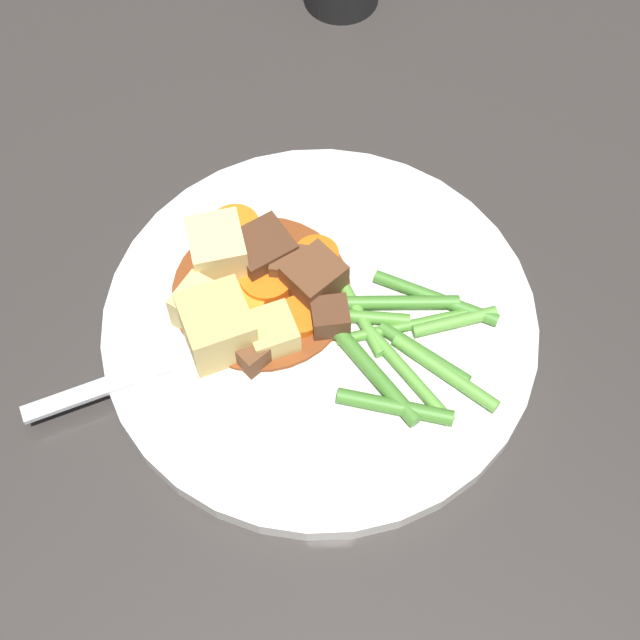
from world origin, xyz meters
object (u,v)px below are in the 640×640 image
carrot_slice_1 (301,317)px  dinner_plate (320,325)px  carrot_slice_0 (235,228)px  carrot_slice_2 (236,301)px  potato_chunk_1 (202,309)px  meat_chunk_1 (325,324)px  carrot_slice_3 (267,280)px  fork (185,358)px  potato_chunk_3 (271,333)px  meat_chunk_2 (263,251)px  potato_chunk_0 (218,252)px  meat_chunk_4 (293,267)px  potato_chunk_2 (217,326)px  meat_chunk_3 (314,279)px  meat_chunk_0 (253,351)px  carrot_slice_4 (316,257)px

carrot_slice_1 → dinner_plate: bearing=-138.3°
carrot_slice_0 → carrot_slice_2: same height
potato_chunk_1 → meat_chunk_1: 0.07m
carrot_slice_3 → fork: (0.01, 0.07, -0.00)m
potato_chunk_3 → meat_chunk_2: size_ratio=0.81×
dinner_plate → carrot_slice_2: 0.05m
potato_chunk_0 → meat_chunk_4: bearing=-150.3°
carrot_slice_0 → potato_chunk_2: 0.08m
carrot_slice_0 → meat_chunk_3: meat_chunk_3 is taller
carrot_slice_2 → meat_chunk_1: 0.06m
dinner_plate → meat_chunk_0: meat_chunk_0 is taller
carrot_slice_1 → meat_chunk_2: meat_chunk_2 is taller
potato_chunk_0 → meat_chunk_3: size_ratio=1.14×
potato_chunk_3 → meat_chunk_1: 0.03m
dinner_plate → potato_chunk_0: 0.07m
carrot_slice_0 → carrot_slice_3: bearing=155.5°
carrot_slice_4 → potato_chunk_0: 0.06m
carrot_slice_3 → potato_chunk_3: size_ratio=1.21×
meat_chunk_0 → meat_chunk_1: meat_chunk_1 is taller
dinner_plate → carrot_slice_0: 0.08m
carrot_slice_2 → meat_chunk_1: (-0.05, -0.02, 0.01)m
dinner_plate → carrot_slice_1: 0.02m
carrot_slice_0 → potato_chunk_0: potato_chunk_0 is taller
meat_chunk_1 → meat_chunk_4: size_ratio=0.84×
meat_chunk_0 → meat_chunk_1: (-0.02, -0.04, 0.00)m
carrot_slice_3 → potato_chunk_0: potato_chunk_0 is taller
carrot_slice_0 → potato_chunk_2: size_ratio=0.81×
meat_chunk_2 → meat_chunk_4: (-0.02, -0.00, -0.00)m
meat_chunk_1 → meat_chunk_2: meat_chunk_2 is taller
dinner_plate → carrot_slice_4: bearing=-50.1°
carrot_slice_4 → fork: size_ratio=0.17×
potato_chunk_2 → meat_chunk_0: size_ratio=1.89×
carrot_slice_0 → carrot_slice_4: size_ratio=1.12×
carrot_slice_1 → meat_chunk_1: meat_chunk_1 is taller
carrot_slice_3 → meat_chunk_4: 0.02m
meat_chunk_2 → potato_chunk_1: bearing=87.5°
meat_chunk_1 → fork: (0.05, 0.06, -0.01)m
carrot_slice_2 → meat_chunk_3: size_ratio=1.12×
potato_chunk_0 → fork: size_ratio=0.22×
carrot_slice_0 → meat_chunk_3: (-0.06, 0.00, 0.01)m
meat_chunk_0 → meat_chunk_3: size_ratio=0.66×
carrot_slice_2 → carrot_slice_4: same height
potato_chunk_0 → meat_chunk_0: bearing=147.0°
meat_chunk_0 → meat_chunk_3: meat_chunk_3 is taller
potato_chunk_0 → meat_chunk_0: potato_chunk_0 is taller
potato_chunk_3 → meat_chunk_1: bearing=-131.2°
potato_chunk_0 → potato_chunk_3: bearing=159.9°
carrot_slice_3 → meat_chunk_2: size_ratio=0.99×
potato_chunk_0 → potato_chunk_2: 0.05m
carrot_slice_4 → meat_chunk_4: bearing=74.2°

